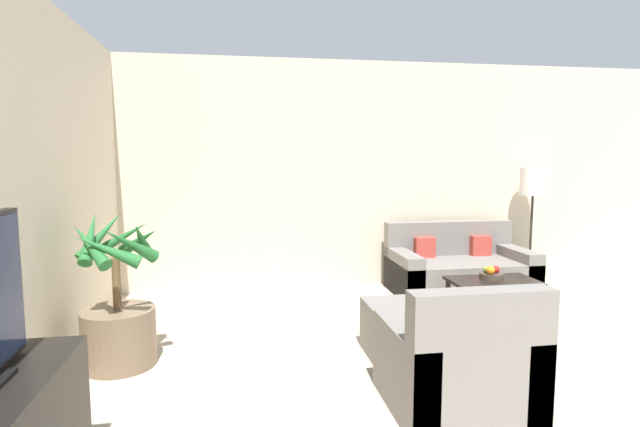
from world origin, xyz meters
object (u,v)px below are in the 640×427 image
at_px(sofa_loveseat, 459,270).
at_px(floor_lamp, 533,187).
at_px(potted_palm, 118,316).
at_px(coffee_table, 493,285).
at_px(armchair, 457,367).
at_px(ottoman, 400,330).
at_px(apple_red, 496,269).
at_px(fruit_bowl, 491,276).
at_px(orange_fruit, 491,270).
at_px(apple_green, 486,269).

height_order(sofa_loveseat, floor_lamp, floor_lamp).
height_order(potted_palm, coffee_table, potted_palm).
height_order(armchair, ottoman, armchair).
bearing_deg(ottoman, apple_red, 34.30).
bearing_deg(sofa_loveseat, armchair, -115.19).
bearing_deg(fruit_bowl, orange_fruit, -128.69).
relative_size(potted_palm, ottoman, 2.21).
bearing_deg(coffee_table, apple_green, 112.41).
bearing_deg(apple_green, floor_lamp, 42.03).
relative_size(sofa_loveseat, floor_lamp, 1.10).
bearing_deg(sofa_loveseat, potted_palm, -155.88).
height_order(potted_palm, floor_lamp, floor_lamp).
distance_m(orange_fruit, ottoman, 1.48).
distance_m(apple_red, ottoman, 1.58).
bearing_deg(floor_lamp, ottoman, -140.42).
relative_size(coffee_table, armchair, 1.02).
bearing_deg(ottoman, floor_lamp, 39.58).
bearing_deg(armchair, potted_palm, 154.69).
bearing_deg(coffee_table, potted_palm, -169.06).
bearing_deg(fruit_bowl, armchair, -123.78).
distance_m(fruit_bowl, armchair, 2.11).
height_order(coffee_table, ottoman, ottoman).
xyz_separation_m(fruit_bowl, armchair, (-1.17, -1.75, -0.11)).
height_order(orange_fruit, armchair, armchair).
bearing_deg(orange_fruit, sofa_loveseat, 84.65).
height_order(fruit_bowl, apple_red, apple_red).
bearing_deg(ottoman, coffee_table, 33.79).
xyz_separation_m(floor_lamp, coffee_table, (-1.08, -1.09, -0.89)).
height_order(floor_lamp, apple_green, floor_lamp).
relative_size(coffee_table, orange_fruit, 9.96).
bearing_deg(floor_lamp, orange_fruit, -135.71).
bearing_deg(apple_red, orange_fruit, -149.22).
distance_m(sofa_loveseat, fruit_bowl, 0.85).
relative_size(floor_lamp, ottoman, 2.69).
distance_m(potted_palm, armchair, 2.45).
bearing_deg(potted_palm, sofa_loveseat, 24.12).
bearing_deg(floor_lamp, potted_palm, -158.66).
xyz_separation_m(sofa_loveseat, coffee_table, (-0.05, -0.88, 0.05)).
bearing_deg(armchair, fruit_bowl, 56.22).
height_order(floor_lamp, ottoman, floor_lamp).
xyz_separation_m(fruit_bowl, ottoman, (-1.24, -0.87, -0.18)).
bearing_deg(armchair, apple_green, 57.61).
distance_m(apple_green, orange_fruit, 0.08).
bearing_deg(coffee_table, fruit_bowl, 85.44).
bearing_deg(floor_lamp, sofa_loveseat, -168.62).
xyz_separation_m(coffee_table, orange_fruit, (-0.03, 0.00, 0.15)).
distance_m(fruit_bowl, orange_fruit, 0.09).
height_order(sofa_loveseat, orange_fruit, sofa_loveseat).
bearing_deg(apple_green, orange_fruit, -89.37).
bearing_deg(apple_red, sofa_loveseat, 90.26).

